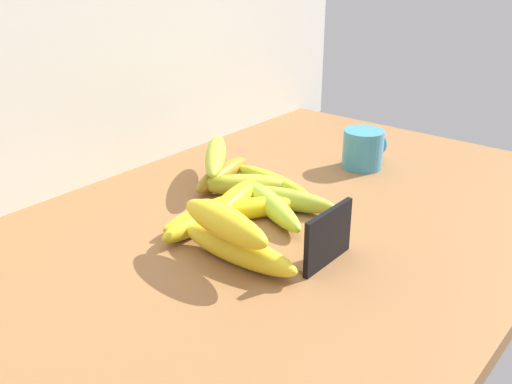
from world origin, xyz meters
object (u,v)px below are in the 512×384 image
object	(u,v)px
banana_9	(271,205)
banana_11	(216,155)
banana_2	(213,210)
banana_12	(225,223)
banana_3	(271,181)
banana_4	(238,250)
banana_8	(236,200)
banana_1	(227,219)
banana_0	(249,209)
banana_6	(287,199)
banana_7	(245,185)
banana_5	(222,174)
coffee_mug	(364,149)
banana_10	(200,220)
chalkboard_sign	(328,239)

from	to	relation	value
banana_9	banana_11	distance (cm)	17.77
banana_2	banana_12	size ratio (longest dim) A/B	1.20
banana_3	banana_4	distance (cm)	27.09
banana_3	banana_8	bearing A→B (deg)	-174.95
banana_1	banana_8	world-z (taller)	same
banana_0	banana_9	world-z (taller)	banana_9
banana_6	banana_7	world-z (taller)	banana_7
banana_0	banana_7	size ratio (longest dim) A/B	1.06
banana_5	banana_9	bearing A→B (deg)	-107.70
banana_2	banana_6	world-z (taller)	banana_6
banana_0	coffee_mug	bearing A→B (deg)	-4.75
coffee_mug	banana_9	distance (cm)	29.69
banana_0	banana_10	bearing A→B (deg)	157.94
banana_6	banana_8	distance (cm)	8.91
banana_7	banana_9	size ratio (longest dim) A/B	0.76
banana_3	banana_11	distance (cm)	11.63
banana_0	banana_6	xyz separation A→B (cm)	(6.90, -2.72, 0.09)
coffee_mug	banana_3	xyz separation A→B (cm)	(-21.00, 7.30, -2.27)
coffee_mug	banana_8	xyz separation A→B (cm)	(-32.25, 6.31, -1.84)
banana_3	chalkboard_sign	bearing A→B (deg)	-125.52
banana_3	banana_11	xyz separation A→B (cm)	(-4.03, 10.16, 3.98)
coffee_mug	banana_5	xyz separation A→B (cm)	(-24.64, 16.31, -2.04)
chalkboard_sign	banana_0	world-z (taller)	chalkboard_sign
banana_6	banana_7	size ratio (longest dim) A/B	1.12
banana_3	banana_7	size ratio (longest dim) A/B	1.20
banana_0	banana_1	xyz separation A→B (cm)	(-5.88, -0.20, 0.33)
banana_5	banana_8	world-z (taller)	banana_8
banana_3	banana_12	bearing A→B (deg)	-155.98
banana_0	banana_3	distance (cm)	12.70
banana_9	banana_10	world-z (taller)	banana_9
banana_3	banana_10	size ratio (longest dim) A/B	1.12
banana_5	banana_12	distance (cm)	30.04
banana_1	banana_10	xyz separation A→B (cm)	(-2.36, 3.54, -0.28)
banana_4	chalkboard_sign	bearing A→B (deg)	-50.93
banana_6	banana_7	bearing A→B (deg)	90.84
banana_9	chalkboard_sign	bearing A→B (deg)	-115.02
banana_9	coffee_mug	bearing A→B (deg)	-1.36
banana_7	banana_8	size ratio (longest dim) A/B	0.91
banana_4	banana_10	size ratio (longest dim) A/B	1.20
banana_1	banana_9	world-z (taller)	banana_1
chalkboard_sign	banana_11	xyz separation A→B (cm)	(11.97, 32.58, 1.76)
chalkboard_sign	banana_6	distance (cm)	18.84
banana_4	banana_7	size ratio (longest dim) A/B	1.28
banana_8	banana_9	world-z (taller)	banana_8
chalkboard_sign	banana_1	size ratio (longest dim) A/B	0.69
chalkboard_sign	banana_2	size ratio (longest dim) A/B	0.53
banana_6	banana_8	bearing A→B (deg)	135.03
banana_0	banana_2	world-z (taller)	banana_0
banana_6	banana_9	xyz separation A→B (cm)	(-3.67, 0.69, 0.04)
banana_6	banana_9	bearing A→B (deg)	169.27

